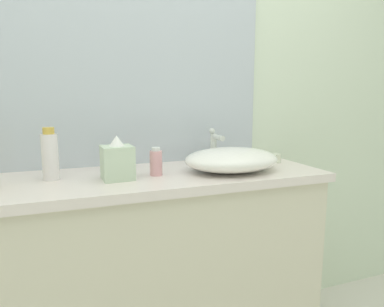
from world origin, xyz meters
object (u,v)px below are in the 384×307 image
Objects in this scene: tissue_box at (117,161)px; candle_jar at (275,158)px; perfume_bottle at (156,162)px; lotion_bottle at (50,155)px; sink_basin at (231,160)px.

tissue_box is 0.78m from candle_jar.
tissue_box is at bearing -174.77° from perfume_bottle.
lotion_bottle is 3.42× the size of candle_jar.
lotion_bottle reaches higher than perfume_bottle.
lotion_bottle is 1.75× the size of perfume_bottle.
sink_basin is 2.42× the size of tissue_box.
sink_basin is at bearing -6.40° from perfume_bottle.
sink_basin is 0.73m from lotion_bottle.
lotion_bottle reaches higher than sink_basin.
perfume_bottle is 0.62m from candle_jar.
candle_jar is at bearing 6.37° from tissue_box.
candle_jar is (0.62, 0.07, -0.03)m from perfume_bottle.
candle_jar is at bearing 6.66° from perfume_bottle.
perfume_bottle reaches higher than candle_jar.
tissue_box is at bearing -18.42° from lotion_bottle.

